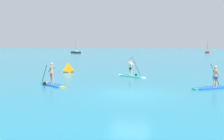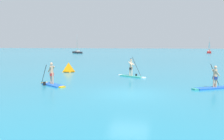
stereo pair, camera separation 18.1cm
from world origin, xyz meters
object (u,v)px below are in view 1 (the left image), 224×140
paddleboarder_far_right (214,84)px  race_marker_buoy (68,68)px  sailboat_right_horizon (207,51)px  sailboat_left_horizon (76,51)px  paddleboarder_mid_center (131,72)px  paddleboarder_near_left (53,81)px

paddleboarder_far_right → race_marker_buoy: size_ratio=2.03×
paddleboarder_far_right → sailboat_right_horizon: bearing=48.7°
paddleboarder_far_right → sailboat_right_horizon: sailboat_right_horizon is taller
paddleboarder_far_right → race_marker_buoy: (-14.40, 6.87, 0.14)m
sailboat_left_horizon → paddleboarder_mid_center: bearing=-15.0°
paddleboarder_far_right → sailboat_right_horizon: size_ratio=0.48×
sailboat_left_horizon → sailboat_right_horizon: sailboat_left_horizon is taller
paddleboarder_near_left → paddleboarder_far_right: bearing=-141.1°
paddleboarder_far_right → race_marker_buoy: 15.95m
race_marker_buoy → paddleboarder_mid_center: bearing=-16.2°
paddleboarder_mid_center → paddleboarder_far_right: size_ratio=0.97×
paddleboarder_mid_center → sailboat_right_horizon: 77.50m
paddleboarder_mid_center → paddleboarder_far_right: bearing=-6.6°
race_marker_buoy → sailboat_left_horizon: bearing=112.0°
race_marker_buoy → sailboat_right_horizon: bearing=70.2°
race_marker_buoy → paddleboarder_near_left: bearing=-72.9°
paddleboarder_mid_center → sailboat_left_horizon: sailboat_left_horizon is taller
paddleboarder_mid_center → race_marker_buoy: bearing=-168.1°
paddleboarder_mid_center → sailboat_left_horizon: (-31.52, 61.04, 0.45)m
paddleboarder_near_left → sailboat_left_horizon: bearing=-37.7°
sailboat_right_horizon → paddleboarder_far_right: bearing=179.1°
paddleboarder_mid_center → race_marker_buoy: 8.04m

